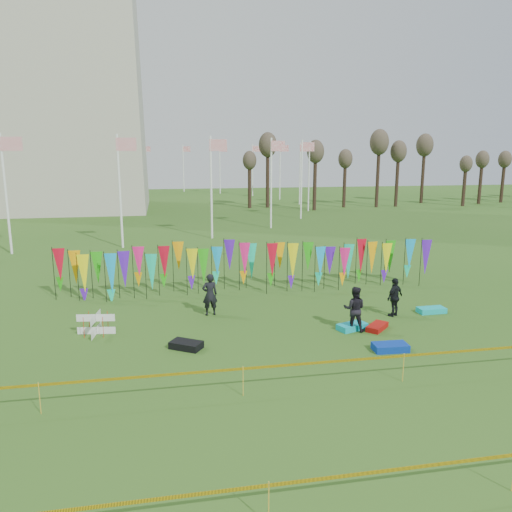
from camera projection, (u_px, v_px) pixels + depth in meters
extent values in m
plane|color=#2A5417|center=(282.00, 353.00, 17.12)|extent=(160.00, 160.00, 0.00)
cylinder|color=white|center=(300.00, 174.00, 65.03)|extent=(0.16, 0.16, 8.00)
plane|color=#B4131E|center=(305.00, 148.00, 64.46)|extent=(1.40, 0.00, 1.40)
cylinder|color=white|center=(280.00, 172.00, 71.82)|extent=(0.16, 0.16, 8.00)
plane|color=#B4131E|center=(284.00, 148.00, 71.26)|extent=(1.40, 0.00, 1.40)
cylinder|color=white|center=(253.00, 170.00, 77.81)|extent=(0.16, 0.16, 8.00)
plane|color=#B4131E|center=(256.00, 149.00, 77.25)|extent=(1.40, 0.00, 1.40)
cylinder|color=white|center=(220.00, 169.00, 82.58)|extent=(0.16, 0.16, 8.00)
plane|color=#B4131E|center=(223.00, 149.00, 82.02)|extent=(1.40, 0.00, 1.40)
cylinder|color=white|center=(183.00, 169.00, 85.81)|extent=(0.16, 0.16, 8.00)
plane|color=#B4131E|center=(186.00, 149.00, 85.25)|extent=(1.40, 0.00, 1.40)
cylinder|color=white|center=(144.00, 168.00, 87.27)|extent=(0.16, 0.16, 8.00)
plane|color=#B4131E|center=(146.00, 149.00, 86.71)|extent=(1.40, 0.00, 1.40)
cylinder|color=white|center=(101.00, 168.00, 86.88)|extent=(0.16, 0.16, 8.00)
plane|color=#B4131E|center=(104.00, 149.00, 86.31)|extent=(1.40, 0.00, 1.40)
cylinder|color=white|center=(57.00, 169.00, 84.64)|extent=(0.16, 0.16, 8.00)
plane|color=#B4131E|center=(59.00, 149.00, 84.08)|extent=(1.40, 0.00, 1.40)
cylinder|color=white|center=(9.00, 170.00, 80.72)|extent=(0.16, 0.16, 8.00)
plane|color=#B4131E|center=(11.00, 149.00, 80.16)|extent=(1.40, 0.00, 1.40)
cylinder|color=white|center=(6.00, 195.00, 33.00)|extent=(0.16, 0.16, 8.00)
plane|color=#B4131E|center=(11.00, 144.00, 32.44)|extent=(1.40, 0.00, 1.40)
cylinder|color=white|center=(120.00, 192.00, 35.24)|extent=(0.16, 0.16, 8.00)
plane|color=#B4131E|center=(126.00, 144.00, 34.67)|extent=(1.40, 0.00, 1.40)
cylinder|color=white|center=(211.00, 188.00, 39.16)|extent=(0.16, 0.16, 8.00)
plane|color=#B4131E|center=(218.00, 145.00, 38.59)|extent=(1.40, 0.00, 1.40)
cylinder|color=white|center=(271.00, 184.00, 44.49)|extent=(0.16, 0.16, 8.00)
plane|color=#B4131E|center=(278.00, 146.00, 43.93)|extent=(1.40, 0.00, 1.40)
cylinder|color=white|center=(302.00, 180.00, 50.88)|extent=(0.16, 0.16, 8.00)
plane|color=#B4131E|center=(308.00, 147.00, 50.31)|extent=(1.40, 0.00, 1.40)
cylinder|color=white|center=(309.00, 176.00, 57.88)|extent=(0.16, 0.16, 8.00)
plane|color=#B4131E|center=(315.00, 147.00, 57.32)|extent=(1.40, 0.00, 1.40)
cylinder|color=black|center=(51.00, 276.00, 22.87)|extent=(0.03, 0.03, 2.37)
cone|color=red|center=(57.00, 269.00, 22.86)|extent=(0.64, 0.64, 1.60)
cylinder|color=black|center=(65.00, 275.00, 22.98)|extent=(0.03, 0.03, 2.37)
cone|color=#FBA207|center=(71.00, 269.00, 22.97)|extent=(0.64, 0.64, 1.60)
cylinder|color=black|center=(79.00, 275.00, 23.09)|extent=(0.03, 0.03, 2.37)
cone|color=yellow|center=(85.00, 268.00, 23.08)|extent=(0.64, 0.64, 1.60)
cylinder|color=black|center=(93.00, 274.00, 23.21)|extent=(0.03, 0.03, 2.37)
cone|color=#25B014|center=(99.00, 268.00, 23.20)|extent=(0.64, 0.64, 1.60)
cylinder|color=black|center=(107.00, 274.00, 23.32)|extent=(0.03, 0.03, 2.37)
cone|color=#0EA5EF|center=(113.00, 267.00, 23.31)|extent=(0.64, 0.64, 1.60)
cylinder|color=black|center=(121.00, 273.00, 23.43)|extent=(0.03, 0.03, 2.37)
cone|color=#5716C6|center=(126.00, 266.00, 23.42)|extent=(0.64, 0.64, 1.60)
cylinder|color=black|center=(134.00, 272.00, 23.55)|extent=(0.03, 0.03, 2.37)
cone|color=#F31B79|center=(140.00, 266.00, 23.53)|extent=(0.64, 0.64, 1.60)
cylinder|color=black|center=(148.00, 272.00, 23.66)|extent=(0.03, 0.03, 2.37)
cone|color=#0ED6A0|center=(153.00, 265.00, 23.65)|extent=(0.64, 0.64, 1.60)
cylinder|color=black|center=(161.00, 271.00, 23.77)|extent=(0.03, 0.03, 2.37)
cone|color=red|center=(167.00, 265.00, 23.76)|extent=(0.64, 0.64, 1.60)
cylinder|color=black|center=(174.00, 271.00, 23.88)|extent=(0.03, 0.03, 2.37)
cone|color=#FBA207|center=(180.00, 264.00, 23.87)|extent=(0.64, 0.64, 1.60)
cylinder|color=black|center=(187.00, 270.00, 24.00)|extent=(0.03, 0.03, 2.37)
cone|color=yellow|center=(193.00, 264.00, 23.99)|extent=(0.64, 0.64, 1.60)
cylinder|color=black|center=(200.00, 270.00, 24.11)|extent=(0.03, 0.03, 2.37)
cone|color=#25B014|center=(206.00, 263.00, 24.10)|extent=(0.64, 0.64, 1.60)
cylinder|color=black|center=(213.00, 269.00, 24.22)|extent=(0.03, 0.03, 2.37)
cone|color=#0EA5EF|center=(218.00, 263.00, 24.21)|extent=(0.64, 0.64, 1.60)
cylinder|color=black|center=(225.00, 269.00, 24.33)|extent=(0.03, 0.03, 2.37)
cone|color=#5716C6|center=(231.00, 262.00, 24.32)|extent=(0.64, 0.64, 1.60)
cylinder|color=black|center=(238.00, 268.00, 24.45)|extent=(0.03, 0.03, 2.37)
cone|color=#F31B79|center=(244.00, 262.00, 24.44)|extent=(0.64, 0.64, 1.60)
cylinder|color=black|center=(250.00, 267.00, 24.56)|extent=(0.03, 0.03, 2.37)
cone|color=#0ED6A0|center=(256.00, 261.00, 24.55)|extent=(0.64, 0.64, 1.60)
cylinder|color=black|center=(263.00, 267.00, 24.67)|extent=(0.03, 0.03, 2.37)
cone|color=red|center=(268.00, 261.00, 24.66)|extent=(0.64, 0.64, 1.60)
cylinder|color=black|center=(275.00, 266.00, 24.79)|extent=(0.03, 0.03, 2.37)
cone|color=#FBA207|center=(280.00, 260.00, 24.77)|extent=(0.64, 0.64, 1.60)
cylinder|color=black|center=(287.00, 266.00, 24.90)|extent=(0.03, 0.03, 2.37)
cone|color=yellow|center=(293.00, 260.00, 24.89)|extent=(0.64, 0.64, 1.60)
cylinder|color=black|center=(299.00, 265.00, 25.01)|extent=(0.03, 0.03, 2.37)
cone|color=#25B014|center=(305.00, 259.00, 25.00)|extent=(0.64, 0.64, 1.60)
cylinder|color=black|center=(311.00, 265.00, 25.12)|extent=(0.03, 0.03, 2.37)
cone|color=#0EA5EF|center=(316.00, 259.00, 25.11)|extent=(0.64, 0.64, 1.60)
cylinder|color=black|center=(323.00, 264.00, 25.24)|extent=(0.03, 0.03, 2.37)
cone|color=#5716C6|center=(328.00, 258.00, 25.23)|extent=(0.64, 0.64, 1.60)
cylinder|color=black|center=(334.00, 264.00, 25.35)|extent=(0.03, 0.03, 2.37)
cone|color=#F31B79|center=(340.00, 258.00, 25.34)|extent=(0.64, 0.64, 1.60)
cylinder|color=black|center=(346.00, 263.00, 25.46)|extent=(0.03, 0.03, 2.37)
cone|color=#0ED6A0|center=(351.00, 257.00, 25.45)|extent=(0.64, 0.64, 1.60)
cylinder|color=black|center=(357.00, 263.00, 25.58)|extent=(0.03, 0.03, 2.37)
cone|color=red|center=(363.00, 257.00, 25.56)|extent=(0.64, 0.64, 1.60)
cylinder|color=black|center=(369.00, 262.00, 25.69)|extent=(0.03, 0.03, 2.37)
cone|color=#FBA207|center=(374.00, 256.00, 25.68)|extent=(0.64, 0.64, 1.60)
cylinder|color=black|center=(380.00, 262.00, 25.80)|extent=(0.03, 0.03, 2.37)
cone|color=yellow|center=(385.00, 256.00, 25.79)|extent=(0.64, 0.64, 1.60)
cylinder|color=black|center=(391.00, 261.00, 25.91)|extent=(0.03, 0.03, 2.37)
cone|color=#25B014|center=(397.00, 255.00, 25.90)|extent=(0.64, 0.64, 1.60)
cylinder|color=black|center=(402.00, 261.00, 26.03)|extent=(0.03, 0.03, 2.37)
cone|color=#0EA5EF|center=(408.00, 255.00, 26.01)|extent=(0.64, 0.64, 1.60)
cylinder|color=black|center=(413.00, 261.00, 26.14)|extent=(0.03, 0.03, 2.37)
cone|color=#5716C6|center=(419.00, 255.00, 26.13)|extent=(0.64, 0.64, 1.60)
cube|color=#F0BF05|center=(305.00, 364.00, 14.26)|extent=(26.00, 0.01, 0.08)
cylinder|color=gold|center=(48.00, 398.00, 13.06)|extent=(0.02, 0.02, 0.90)
cylinder|color=gold|center=(236.00, 382.00, 13.97)|extent=(0.02, 0.02, 0.90)
cylinder|color=gold|center=(402.00, 368.00, 14.88)|extent=(0.02, 0.02, 0.90)
cube|color=#F0BF05|center=(379.00, 472.00, 9.44)|extent=(26.00, 0.01, 0.08)
cylinder|color=gold|center=(276.00, 502.00, 9.15)|extent=(0.02, 0.02, 0.90)
cylinder|color=#37251B|center=(245.00, 182.00, 59.89)|extent=(0.44, 0.44, 6.40)
ellipsoid|color=#4A3E31|center=(244.00, 154.00, 59.20)|extent=(1.92, 1.92, 2.56)
cylinder|color=#37251B|center=(277.00, 182.00, 60.61)|extent=(0.44, 0.44, 6.40)
ellipsoid|color=#4A3E31|center=(277.00, 154.00, 59.93)|extent=(1.92, 1.92, 2.56)
cylinder|color=#37251B|center=(309.00, 182.00, 61.34)|extent=(0.44, 0.44, 6.40)
ellipsoid|color=#4A3E31|center=(309.00, 154.00, 60.66)|extent=(1.92, 1.92, 2.56)
cylinder|color=#37251B|center=(340.00, 181.00, 62.07)|extent=(0.44, 0.44, 6.40)
ellipsoid|color=#4A3E31|center=(340.00, 154.00, 61.38)|extent=(1.92, 1.92, 2.56)
cylinder|color=#37251B|center=(370.00, 181.00, 62.79)|extent=(0.44, 0.44, 6.40)
ellipsoid|color=#4A3E31|center=(371.00, 154.00, 62.11)|extent=(1.92, 1.92, 2.56)
cylinder|color=#37251B|center=(399.00, 181.00, 63.52)|extent=(0.44, 0.44, 6.40)
ellipsoid|color=#4A3E31|center=(401.00, 154.00, 62.84)|extent=(1.92, 1.92, 2.56)
cylinder|color=#37251B|center=(428.00, 180.00, 64.25)|extent=(0.44, 0.44, 6.40)
ellipsoid|color=#4A3E31|center=(430.00, 154.00, 63.56)|extent=(1.92, 1.92, 2.56)
cylinder|color=#37251B|center=(456.00, 180.00, 64.97)|extent=(0.44, 0.44, 6.40)
ellipsoid|color=#4A3E31|center=(458.00, 154.00, 64.29)|extent=(1.92, 1.92, 2.56)
cylinder|color=#37251B|center=(484.00, 180.00, 65.70)|extent=(0.44, 0.44, 6.40)
ellipsoid|color=#4A3E31|center=(486.00, 154.00, 65.02)|extent=(1.92, 1.92, 2.56)
cylinder|color=#37251B|center=(511.00, 179.00, 66.43)|extent=(0.44, 0.44, 6.40)
cylinder|color=red|center=(85.00, 328.00, 18.37)|extent=(0.02, 0.02, 0.81)
cylinder|color=red|center=(105.00, 327.00, 18.50)|extent=(0.02, 0.02, 0.81)
cylinder|color=red|center=(88.00, 322.00, 19.05)|extent=(0.02, 0.02, 0.81)
cylinder|color=red|center=(107.00, 321.00, 19.18)|extent=(0.02, 0.02, 0.81)
imported|color=black|center=(210.00, 295.00, 20.92)|extent=(0.71, 0.56, 1.79)
imported|color=black|center=(354.00, 309.00, 19.07)|extent=(0.99, 0.82, 1.75)
imported|color=black|center=(395.00, 297.00, 20.81)|extent=(1.11, 0.96, 1.65)
cube|color=#0DB3C6|center=(352.00, 326.00, 19.37)|extent=(1.28, 0.93, 0.23)
cube|color=#0A33A9|center=(390.00, 347.00, 17.29)|extent=(1.22, 0.68, 0.25)
cube|color=#A9100B|center=(377.00, 327.00, 19.37)|extent=(1.15, 1.14, 0.20)
cube|color=black|center=(186.00, 345.00, 17.48)|extent=(1.26, 1.12, 0.25)
cube|color=#0DC0C3|center=(431.00, 310.00, 21.39)|extent=(1.19, 0.59, 0.22)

